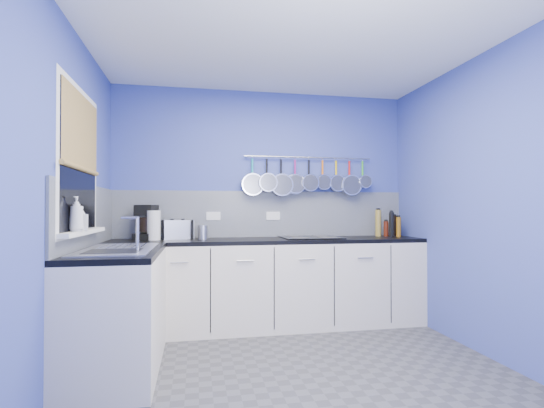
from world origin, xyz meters
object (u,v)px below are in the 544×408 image
object	(u,v)px
toaster	(178,229)
hob	(310,237)
coffee_maker	(146,222)
soap_bottle_b	(82,218)
paper_towel	(154,225)
canister	(203,232)
soap_bottle_a	(76,214)

from	to	relation	value
toaster	hob	world-z (taller)	toaster
coffee_maker	toaster	world-z (taller)	coffee_maker
hob	toaster	bearing A→B (deg)	175.52
soap_bottle_b	paper_towel	bearing A→B (deg)	69.06
soap_bottle_b	hob	size ratio (longest dim) A/B	0.29
paper_towel	hob	size ratio (longest dim) A/B	0.48
toaster	coffee_maker	bearing A→B (deg)	169.85
paper_towel	hob	bearing A→B (deg)	-0.03
toaster	canister	size ratio (longest dim) A/B	2.11
coffee_maker	canister	distance (m)	0.57
soap_bottle_b	toaster	world-z (taller)	soap_bottle_b
soap_bottle_b	toaster	distance (m)	1.29
soap_bottle_b	toaster	xyz separation A→B (m)	(0.61, 1.13, -0.14)
soap_bottle_b	canister	bearing A→B (deg)	50.13
soap_bottle_a	canister	xyz separation A→B (m)	(0.86, 1.17, -0.20)
paper_towel	hob	distance (m)	1.60
soap_bottle_a	canister	world-z (taller)	soap_bottle_a
canister	hob	xyz separation A→B (m)	(1.12, -0.02, -0.06)
soap_bottle_a	hob	xyz separation A→B (m)	(1.98, 1.15, -0.26)
canister	soap_bottle_a	bearing A→B (deg)	-126.44
soap_bottle_a	canister	distance (m)	1.47
paper_towel	canister	size ratio (longest dim) A/B	2.04
soap_bottle_b	canister	world-z (taller)	soap_bottle_b
coffee_maker	paper_towel	bearing A→B (deg)	-26.02
toaster	soap_bottle_b	bearing A→B (deg)	-134.05
coffee_maker	toaster	distance (m)	0.31
soap_bottle_b	canister	distance (m)	1.36
coffee_maker	soap_bottle_a	bearing A→B (deg)	-86.13
soap_bottle_a	toaster	xyz separation A→B (m)	(0.61, 1.26, -0.17)
soap_bottle_b	hob	bearing A→B (deg)	27.23
soap_bottle_a	toaster	world-z (taller)	soap_bottle_a
canister	paper_towel	bearing A→B (deg)	-178.19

